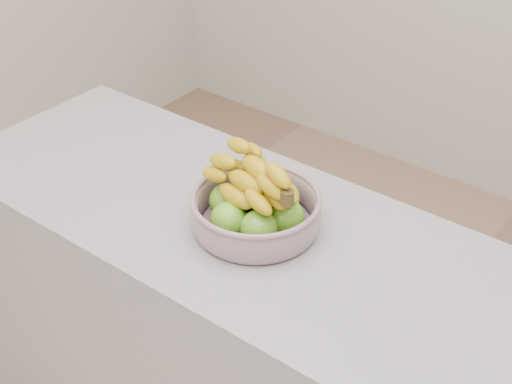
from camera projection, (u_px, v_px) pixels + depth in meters
fruit_bowl at (256, 207)px, 1.63m from camera, size 0.30×0.30×0.19m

